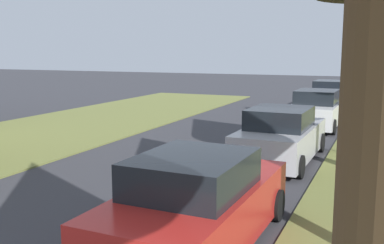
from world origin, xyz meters
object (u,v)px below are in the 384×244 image
(parked_sedan_red, at_px, (197,205))
(parked_sedan_silver, at_px, (281,136))
(parked_sedan_white, at_px, (317,110))
(parked_sedan_navy, at_px, (330,96))
(stop_sign_far, at_px, (356,85))

(parked_sedan_red, height_order, parked_sedan_silver, same)
(parked_sedan_silver, relative_size, parked_sedan_white, 1.00)
(parked_sedan_red, bearing_deg, parked_sedan_navy, 90.51)
(stop_sign_far, height_order, parked_sedan_red, stop_sign_far)
(parked_sedan_red, bearing_deg, parked_sedan_white, 89.77)
(stop_sign_far, height_order, parked_sedan_navy, stop_sign_far)
(stop_sign_far, height_order, parked_sedan_silver, stop_sign_far)
(stop_sign_far, distance_m, parked_sedan_red, 7.96)
(parked_sedan_silver, height_order, parked_sedan_navy, same)
(parked_sedan_red, bearing_deg, parked_sedan_silver, 90.39)
(parked_sedan_red, distance_m, parked_sedan_white, 12.86)
(parked_sedan_silver, xyz_separation_m, parked_sedan_navy, (-0.13, 13.05, 0.00))
(parked_sedan_navy, bearing_deg, parked_sedan_white, -88.04)
(parked_sedan_red, height_order, parked_sedan_navy, same)
(stop_sign_far, bearing_deg, parked_sedan_white, 108.95)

